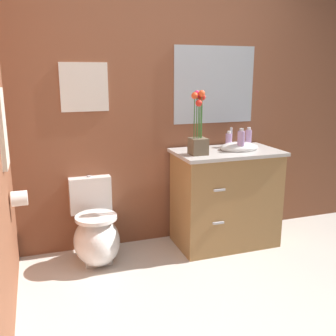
{
  "coord_description": "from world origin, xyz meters",
  "views": [
    {
      "loc": [
        -1.11,
        -1.83,
        1.56
      ],
      "look_at": [
        -0.09,
        1.14,
        0.78
      ],
      "focal_mm": 41.22,
      "sensor_mm": 36.0,
      "label": 1
    }
  ],
  "objects": [
    {
      "name": "wall_back",
      "position": [
        0.2,
        1.51,
        1.25
      ],
      "size": [
        4.16,
        0.05,
        2.5
      ],
      "primitive_type": "cube",
      "color": "brown",
      "rests_on": "ground_plane"
    },
    {
      "name": "wall_poster",
      "position": [
        -0.71,
        1.48,
        1.44
      ],
      "size": [
        0.4,
        0.01,
        0.4
      ],
      "primitive_type": "cube",
      "color": "silver"
    },
    {
      "name": "ground_plane",
      "position": [
        0.0,
        0.0,
        0.0
      ],
      "size": [
        8.9,
        8.9,
        0.0
      ],
      "primitive_type": "plane",
      "color": "beige"
    },
    {
      "name": "soap_bottle",
      "position": [
        0.74,
        1.26,
        0.97
      ],
      "size": [
        0.06,
        0.06,
        0.19
      ],
      "color": "#B28CBF",
      "rests_on": "vanity_cabinet"
    },
    {
      "name": "vanity_cabinet",
      "position": [
        0.49,
        1.19,
        0.46
      ],
      "size": [
        0.94,
        0.56,
        1.07
      ],
      "color": "#9E7242",
      "rests_on": "ground_plane"
    },
    {
      "name": "hand_wash_bottle",
      "position": [
        0.57,
        1.32,
        0.95
      ],
      "size": [
        0.06,
        0.06,
        0.15
      ],
      "color": "#B28CBF",
      "rests_on": "vanity_cabinet"
    },
    {
      "name": "wall_mirror",
      "position": [
        0.48,
        1.48,
        1.45
      ],
      "size": [
        0.8,
        0.01,
        0.7
      ],
      "primitive_type": "cube",
      "color": "#B2BCC6"
    },
    {
      "name": "lotion_bottle",
      "position": [
        0.58,
        1.11,
        0.98
      ],
      "size": [
        0.06,
        0.06,
        0.2
      ],
      "color": "#B28CBF",
      "rests_on": "vanity_cabinet"
    },
    {
      "name": "flower_vase",
      "position": [
        0.17,
        1.11,
        1.08
      ],
      "size": [
        0.14,
        0.14,
        0.54
      ],
      "color": "brown",
      "rests_on": "vanity_cabinet"
    },
    {
      "name": "hanging_towel",
      "position": [
        -1.32,
        0.9,
        1.21
      ],
      "size": [
        0.03,
        0.28,
        0.52
      ],
      "primitive_type": "cube",
      "color": "beige"
    },
    {
      "name": "toilet",
      "position": [
        -0.71,
        1.21,
        0.24
      ],
      "size": [
        0.38,
        0.59,
        0.69
      ],
      "color": "white",
      "rests_on": "ground_plane"
    },
    {
      "name": "toilet_paper_roll",
      "position": [
        -1.27,
        1.02,
        0.68
      ],
      "size": [
        0.11,
        0.11,
        0.11
      ],
      "primitive_type": "cylinder",
      "rotation": [
        0.0,
        1.57,
        0.0
      ],
      "color": "white"
    }
  ]
}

